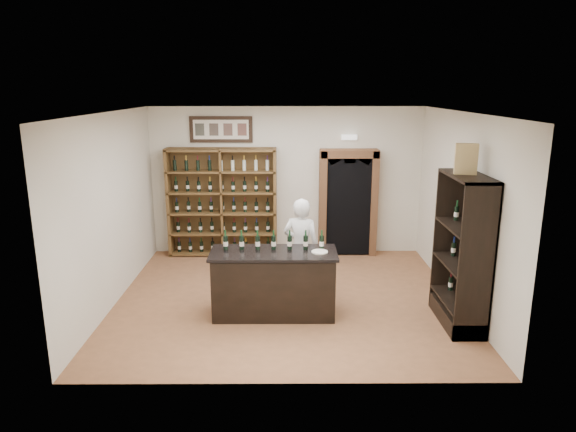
% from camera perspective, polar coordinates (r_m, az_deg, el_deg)
% --- Properties ---
extents(floor, '(5.50, 5.50, 0.00)m').
position_cam_1_polar(floor, '(8.53, -0.12, -9.12)').
color(floor, '#915B3A').
rests_on(floor, ground).
extents(ceiling, '(5.50, 5.50, 0.00)m').
position_cam_1_polar(ceiling, '(7.85, -0.13, 11.45)').
color(ceiling, white).
rests_on(ceiling, wall_back).
extents(wall_back, '(5.50, 0.04, 3.00)m').
position_cam_1_polar(wall_back, '(10.51, -0.17, 3.90)').
color(wall_back, silver).
rests_on(wall_back, ground).
extents(wall_left, '(0.04, 5.00, 3.00)m').
position_cam_1_polar(wall_left, '(8.51, -18.99, 0.67)').
color(wall_left, silver).
rests_on(wall_left, ground).
extents(wall_right, '(0.04, 5.00, 3.00)m').
position_cam_1_polar(wall_right, '(8.52, 18.70, 0.71)').
color(wall_right, silver).
rests_on(wall_right, ground).
extents(wine_shelf, '(2.20, 0.38, 2.20)m').
position_cam_1_polar(wine_shelf, '(10.50, -7.29, 1.55)').
color(wine_shelf, brown).
rests_on(wine_shelf, ground).
extents(framed_picture, '(1.25, 0.04, 0.52)m').
position_cam_1_polar(framed_picture, '(10.42, -7.45, 9.52)').
color(framed_picture, black).
rests_on(framed_picture, wall_back).
extents(arched_doorway, '(1.17, 0.35, 2.17)m').
position_cam_1_polar(arched_doorway, '(10.49, 6.68, 1.76)').
color(arched_doorway, black).
rests_on(arched_doorway, ground).
extents(emergency_light, '(0.30, 0.10, 0.10)m').
position_cam_1_polar(emergency_light, '(10.38, 6.82, 8.69)').
color(emergency_light, white).
rests_on(emergency_light, wall_back).
extents(tasting_counter, '(1.88, 0.78, 1.00)m').
position_cam_1_polar(tasting_counter, '(7.79, -1.59, -7.52)').
color(tasting_counter, black).
rests_on(tasting_counter, ground).
extents(counter_bottle_0, '(0.07, 0.07, 0.30)m').
position_cam_1_polar(counter_bottle_0, '(7.74, -6.95, -2.95)').
color(counter_bottle_0, black).
rests_on(counter_bottle_0, tasting_counter).
extents(counter_bottle_1, '(0.07, 0.07, 0.30)m').
position_cam_1_polar(counter_bottle_1, '(7.72, -5.18, -2.96)').
color(counter_bottle_1, black).
rests_on(counter_bottle_1, tasting_counter).
extents(counter_bottle_2, '(0.07, 0.07, 0.30)m').
position_cam_1_polar(counter_bottle_2, '(7.70, -3.40, -2.96)').
color(counter_bottle_2, black).
rests_on(counter_bottle_2, tasting_counter).
extents(counter_bottle_3, '(0.07, 0.07, 0.30)m').
position_cam_1_polar(counter_bottle_3, '(7.69, -1.61, -2.97)').
color(counter_bottle_3, black).
rests_on(counter_bottle_3, tasting_counter).
extents(counter_bottle_4, '(0.07, 0.07, 0.30)m').
position_cam_1_polar(counter_bottle_4, '(7.69, 0.18, -2.96)').
color(counter_bottle_4, black).
rests_on(counter_bottle_4, tasting_counter).
extents(counter_bottle_5, '(0.07, 0.07, 0.30)m').
position_cam_1_polar(counter_bottle_5, '(7.69, 1.97, -2.96)').
color(counter_bottle_5, black).
rests_on(counter_bottle_5, tasting_counter).
extents(counter_bottle_6, '(0.07, 0.07, 0.30)m').
position_cam_1_polar(counter_bottle_6, '(7.71, 3.76, -2.95)').
color(counter_bottle_6, black).
rests_on(counter_bottle_6, tasting_counter).
extents(side_cabinet, '(0.48, 1.20, 2.20)m').
position_cam_1_polar(side_cabinet, '(7.84, 18.80, -6.13)').
color(side_cabinet, black).
rests_on(side_cabinet, ground).
extents(shopkeeper, '(0.69, 0.55, 1.65)m').
position_cam_1_polar(shopkeeper, '(8.38, 1.47, -3.55)').
color(shopkeeper, white).
rests_on(shopkeeper, ground).
extents(plate, '(0.24, 0.24, 0.02)m').
position_cam_1_polar(plate, '(7.59, 3.53, -4.00)').
color(plate, silver).
rests_on(plate, tasting_counter).
extents(wine_crate, '(0.32, 0.19, 0.42)m').
position_cam_1_polar(wine_crate, '(7.49, 19.18, 6.01)').
color(wine_crate, tan).
rests_on(wine_crate, side_cabinet).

